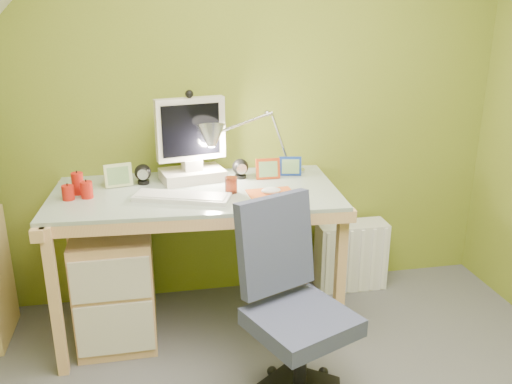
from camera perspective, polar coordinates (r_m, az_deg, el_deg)
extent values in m
cube|color=olive|center=(3.18, -2.12, 9.45)|extent=(3.20, 0.01, 2.40)
cube|color=silver|center=(2.75, -7.80, -0.56)|extent=(0.51, 0.31, 0.02)
cube|color=#CD5720|center=(2.81, 1.59, -0.13)|extent=(0.25, 0.18, 0.01)
ellipsoid|color=white|center=(2.81, 1.59, 0.15)|extent=(0.11, 0.07, 0.04)
cylinder|color=maroon|center=(2.82, -2.64, 0.75)|extent=(0.08, 0.08, 0.08)
cube|color=#B23812|center=(3.04, 1.26, 2.47)|extent=(0.14, 0.02, 0.12)
cube|color=navy|center=(3.12, 3.62, 2.74)|extent=(0.13, 0.04, 0.11)
cube|color=#C1D290|center=(3.00, -14.30, 1.72)|extent=(0.15, 0.05, 0.13)
cube|color=silver|center=(3.53, 9.95, -6.58)|extent=(0.44, 0.18, 0.44)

